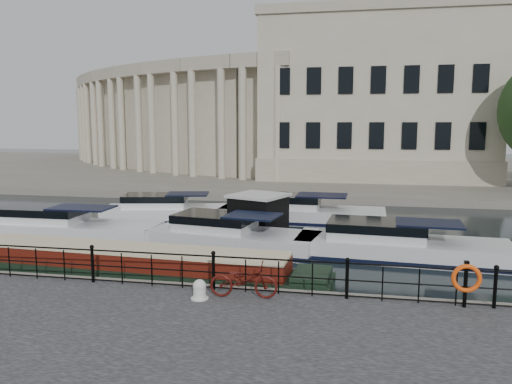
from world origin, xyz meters
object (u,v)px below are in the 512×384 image
bicycle (244,280)px  mooring_bollard (200,290)px  life_ring_post (466,279)px  narrowboat (128,270)px  harbour_hut (259,217)px

bicycle → mooring_bollard: 1.30m
bicycle → life_ring_post: 6.19m
bicycle → narrowboat: size_ratio=0.13×
bicycle → life_ring_post: life_ring_post is taller
narrowboat → bicycle: bearing=-24.2°
mooring_bollard → harbour_hut: bearing=91.3°
mooring_bollard → narrowboat: narrowboat is taller
bicycle → harbour_hut: bearing=3.6°
bicycle → mooring_bollard: (-1.23, -0.36, -0.25)m
bicycle → life_ring_post: (6.17, 0.34, 0.30)m
narrowboat → harbour_hut: 8.42m
mooring_bollard → life_ring_post: size_ratio=0.44×
bicycle → mooring_bollard: bearing=101.8°
bicycle → mooring_bollard: size_ratio=3.43×
mooring_bollard → harbour_hut: harbour_hut is taller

